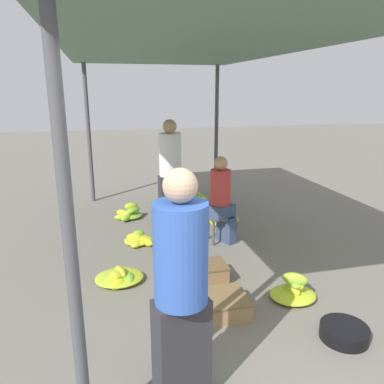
{
  "coord_description": "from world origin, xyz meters",
  "views": [
    {
      "loc": [
        -1.13,
        -1.76,
        2.26
      ],
      "look_at": [
        0.0,
        2.79,
        0.96
      ],
      "focal_mm": 35.0,
      "sensor_mm": 36.0,
      "label": 1
    }
  ],
  "objects_px": {
    "crate_mid": "(210,272)",
    "crate_far": "(224,304)",
    "banana_pile_right_1": "(223,220)",
    "crate_near": "(177,252)",
    "banana_pile_right_2": "(294,290)",
    "banana_pile_right_0": "(192,198)",
    "banana_pile_left_1": "(139,240)",
    "stool": "(220,221)",
    "basin_black": "(344,332)",
    "shopper_walking_far": "(171,164)",
    "vendor_foreground": "(181,288)",
    "banana_pile_left_2": "(129,214)",
    "shopper_walking_mid": "(170,170)",
    "banana_pile_left_0": "(120,277)",
    "vendor_seated": "(221,198)"
  },
  "relations": [
    {
      "from": "basin_black",
      "to": "crate_far",
      "type": "xyz_separation_m",
      "value": [
        -0.95,
        0.66,
        0.04
      ]
    },
    {
      "from": "banana_pile_right_1",
      "to": "crate_near",
      "type": "xyz_separation_m",
      "value": [
        -1.04,
        -1.14,
        0.03
      ]
    },
    {
      "from": "stool",
      "to": "basin_black",
      "type": "bearing_deg",
      "value": -80.55
    },
    {
      "from": "banana_pile_left_2",
      "to": "shopper_walking_far",
      "type": "distance_m",
      "value": 1.25
    },
    {
      "from": "vendor_foreground",
      "to": "banana_pile_right_1",
      "type": "distance_m",
      "value": 3.86
    },
    {
      "from": "banana_pile_right_2",
      "to": "banana_pile_right_0",
      "type": "bearing_deg",
      "value": 92.8
    },
    {
      "from": "crate_near",
      "to": "stool",
      "type": "bearing_deg",
      "value": 31.79
    },
    {
      "from": "crate_far",
      "to": "shopper_walking_far",
      "type": "height_order",
      "value": "shopper_walking_far"
    },
    {
      "from": "banana_pile_right_0",
      "to": "banana_pile_right_2",
      "type": "bearing_deg",
      "value": -87.2
    },
    {
      "from": "stool",
      "to": "banana_pile_left_0",
      "type": "height_order",
      "value": "stool"
    },
    {
      "from": "banana_pile_left_0",
      "to": "shopper_walking_far",
      "type": "relative_size",
      "value": 0.35
    },
    {
      "from": "vendor_foreground",
      "to": "banana_pile_right_1",
      "type": "bearing_deg",
      "value": 66.84
    },
    {
      "from": "crate_mid",
      "to": "banana_pile_left_2",
      "type": "bearing_deg",
      "value": 106.99
    },
    {
      "from": "vendor_seated",
      "to": "crate_far",
      "type": "distance_m",
      "value": 1.99
    },
    {
      "from": "stool",
      "to": "basin_black",
      "type": "height_order",
      "value": "stool"
    },
    {
      "from": "basin_black",
      "to": "shopper_walking_far",
      "type": "xyz_separation_m",
      "value": [
        -0.8,
        4.32,
        0.81
      ]
    },
    {
      "from": "banana_pile_right_2",
      "to": "shopper_walking_mid",
      "type": "relative_size",
      "value": 0.29
    },
    {
      "from": "vendor_foreground",
      "to": "crate_near",
      "type": "distance_m",
      "value": 2.5
    },
    {
      "from": "vendor_seated",
      "to": "crate_far",
      "type": "bearing_deg",
      "value": -106.99
    },
    {
      "from": "banana_pile_left_2",
      "to": "shopper_walking_mid",
      "type": "xyz_separation_m",
      "value": [
        0.7,
        -0.31,
        0.83
      ]
    },
    {
      "from": "banana_pile_left_1",
      "to": "banana_pile_right_0",
      "type": "height_order",
      "value": "banana_pile_right_0"
    },
    {
      "from": "stool",
      "to": "banana_pile_right_2",
      "type": "height_order",
      "value": "stool"
    },
    {
      "from": "banana_pile_right_2",
      "to": "shopper_walking_far",
      "type": "height_order",
      "value": "shopper_walking_far"
    },
    {
      "from": "basin_black",
      "to": "banana_pile_right_2",
      "type": "distance_m",
      "value": 0.75
    },
    {
      "from": "shopper_walking_mid",
      "to": "shopper_walking_far",
      "type": "bearing_deg",
      "value": 77.98
    },
    {
      "from": "vendor_foreground",
      "to": "banana_pile_right_0",
      "type": "bearing_deg",
      "value": 75.14
    },
    {
      "from": "stool",
      "to": "crate_far",
      "type": "bearing_deg",
      "value": -106.41
    },
    {
      "from": "banana_pile_right_0",
      "to": "banana_pile_left_1",
      "type": "bearing_deg",
      "value": -124.19
    },
    {
      "from": "crate_near",
      "to": "banana_pile_left_0",
      "type": "bearing_deg",
      "value": -150.62
    },
    {
      "from": "banana_pile_left_0",
      "to": "shopper_walking_far",
      "type": "height_order",
      "value": "shopper_walking_far"
    },
    {
      "from": "crate_mid",
      "to": "shopper_walking_mid",
      "type": "relative_size",
      "value": 0.22
    },
    {
      "from": "crate_mid",
      "to": "crate_far",
      "type": "xyz_separation_m",
      "value": [
        -0.06,
        -0.7,
        -0.01
      ]
    },
    {
      "from": "crate_mid",
      "to": "shopper_walking_far",
      "type": "xyz_separation_m",
      "value": [
        0.1,
        2.96,
        0.76
      ]
    },
    {
      "from": "banana_pile_right_1",
      "to": "crate_far",
      "type": "distance_m",
      "value": 2.63
    },
    {
      "from": "shopper_walking_far",
      "to": "stool",
      "type": "bearing_deg",
      "value": -78.1
    },
    {
      "from": "basin_black",
      "to": "banana_pile_left_0",
      "type": "relative_size",
      "value": 0.76
    },
    {
      "from": "banana_pile_right_2",
      "to": "shopper_walking_mid",
      "type": "height_order",
      "value": "shopper_walking_mid"
    },
    {
      "from": "vendor_foreground",
      "to": "shopper_walking_mid",
      "type": "distance_m",
      "value": 3.92
    },
    {
      "from": "crate_mid",
      "to": "shopper_walking_mid",
      "type": "distance_m",
      "value": 2.35
    },
    {
      "from": "vendor_foreground",
      "to": "banana_pile_left_2",
      "type": "relative_size",
      "value": 3.41
    },
    {
      "from": "vendor_foreground",
      "to": "banana_pile_left_1",
      "type": "xyz_separation_m",
      "value": [
        -0.01,
        3.0,
        -0.86
      ]
    },
    {
      "from": "banana_pile_right_0",
      "to": "crate_far",
      "type": "height_order",
      "value": "crate_far"
    },
    {
      "from": "banana_pile_right_1",
      "to": "shopper_walking_mid",
      "type": "distance_m",
      "value": 1.24
    },
    {
      "from": "banana_pile_right_1",
      "to": "crate_near",
      "type": "bearing_deg",
      "value": -132.34
    },
    {
      "from": "banana_pile_left_0",
      "to": "banana_pile_right_1",
      "type": "height_order",
      "value": "banana_pile_right_1"
    },
    {
      "from": "stool",
      "to": "crate_far",
      "type": "xyz_separation_m",
      "value": [
        -0.54,
        -1.83,
        -0.23
      ]
    },
    {
      "from": "banana_pile_left_0",
      "to": "crate_near",
      "type": "distance_m",
      "value": 0.91
    },
    {
      "from": "banana_pile_left_1",
      "to": "shopper_walking_far",
      "type": "height_order",
      "value": "shopper_walking_far"
    },
    {
      "from": "basin_black",
      "to": "vendor_seated",
      "type": "bearing_deg",
      "value": 99.07
    },
    {
      "from": "banana_pile_left_2",
      "to": "banana_pile_right_1",
      "type": "relative_size",
      "value": 0.87
    }
  ]
}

